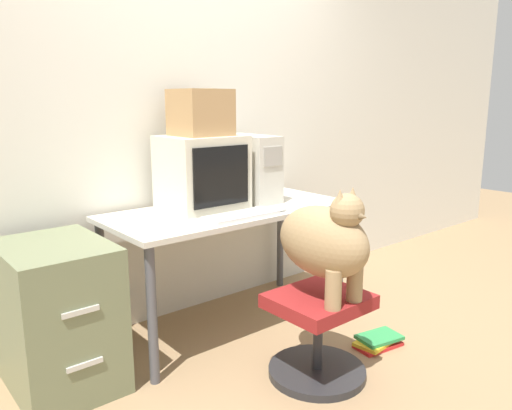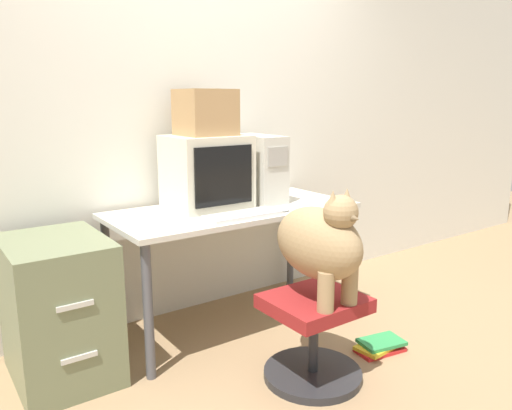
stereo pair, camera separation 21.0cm
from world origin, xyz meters
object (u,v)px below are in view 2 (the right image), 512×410
object	(u,v)px
dog	(321,242)
cardboard_box	(205,112)
pc_tower	(257,168)
book_stack_floor	(380,346)
crt_monitor	(207,172)
keyboard	(243,215)
filing_cabinet	(59,309)
office_chair	(314,335)

from	to	relation	value
dog	cardboard_box	size ratio (longest dim) A/B	1.89
pc_tower	book_stack_floor	xyz separation A→B (m)	(0.22, -0.89, -0.93)
pc_tower	cardboard_box	size ratio (longest dim) A/B	1.48
crt_monitor	book_stack_floor	distance (m)	1.42
crt_monitor	keyboard	distance (m)	0.40
dog	filing_cabinet	distance (m)	1.35
pc_tower	book_stack_floor	world-z (taller)	pc_tower
office_chair	cardboard_box	world-z (taller)	cardboard_box
dog	cardboard_box	bearing A→B (deg)	96.11
crt_monitor	dog	bearing A→B (deg)	-83.86
crt_monitor	book_stack_floor	bearing A→B (deg)	-56.25
cardboard_box	book_stack_floor	xyz separation A→B (m)	(0.59, -0.89, -1.29)
book_stack_floor	cardboard_box	bearing A→B (deg)	123.63
pc_tower	dog	bearing A→B (deg)	-106.72
keyboard	office_chair	size ratio (longest dim) A/B	0.88
keyboard	cardboard_box	xyz separation A→B (m)	(-0.02, 0.35, 0.56)
filing_cabinet	book_stack_floor	world-z (taller)	filing_cabinet
book_stack_floor	pc_tower	bearing A→B (deg)	103.98
keyboard	office_chair	distance (m)	0.75
office_chair	dog	bearing A→B (deg)	-90.00
filing_cabinet	office_chair	bearing A→B (deg)	-36.59
book_stack_floor	crt_monitor	bearing A→B (deg)	123.75
pc_tower	keyboard	world-z (taller)	pc_tower
crt_monitor	pc_tower	world-z (taller)	crt_monitor
keyboard	cardboard_box	distance (m)	0.66
office_chair	book_stack_floor	bearing A→B (deg)	-1.45
office_chair	filing_cabinet	distance (m)	1.29
cardboard_box	crt_monitor	bearing A→B (deg)	-90.00
filing_cabinet	dog	bearing A→B (deg)	-37.73
crt_monitor	cardboard_box	size ratio (longest dim) A/B	1.55
crt_monitor	book_stack_floor	size ratio (longest dim) A/B	1.54
crt_monitor	office_chair	bearing A→B (deg)	-83.63
filing_cabinet	cardboard_box	bearing A→B (deg)	7.04
pc_tower	dog	xyz separation A→B (m)	(-0.27, -0.91, -0.23)
pc_tower	filing_cabinet	bearing A→B (deg)	-174.99
keyboard	filing_cabinet	xyz separation A→B (m)	(-0.96, 0.24, -0.40)
cardboard_box	book_stack_floor	world-z (taller)	cardboard_box
keyboard	dog	xyz separation A→B (m)	(0.07, -0.56, -0.04)
dog	filing_cabinet	xyz separation A→B (m)	(-1.03, 0.80, -0.37)
crt_monitor	cardboard_box	bearing A→B (deg)	90.00
dog	book_stack_floor	size ratio (longest dim) A/B	1.88
crt_monitor	filing_cabinet	size ratio (longest dim) A/B	0.63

